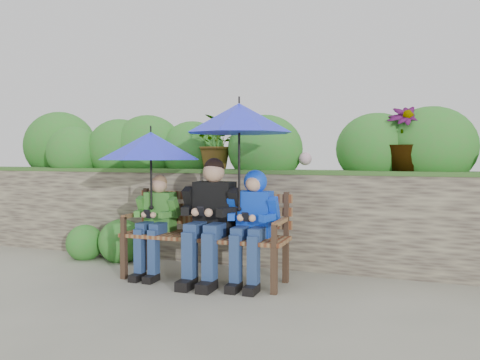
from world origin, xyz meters
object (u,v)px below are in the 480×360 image
(boy_left, at_px, (156,219))
(boy_middle, at_px, (210,214))
(umbrella_left, at_px, (151,146))
(boy_right, at_px, (252,217))
(umbrella_right, at_px, (239,118))
(park_bench, at_px, (207,229))

(boy_left, distance_m, boy_middle, 0.59)
(boy_left, relative_size, umbrella_left, 0.99)
(boy_left, xyz_separation_m, boy_right, (0.99, 0.01, 0.06))
(boy_left, xyz_separation_m, umbrella_right, (0.88, -0.01, 0.96))
(boy_middle, height_order, umbrella_left, umbrella_left)
(boy_middle, bearing_deg, boy_left, 178.33)
(boy_right, bearing_deg, umbrella_left, -178.37)
(boy_left, xyz_separation_m, umbrella_left, (-0.03, -0.02, 0.71))
(boy_right, relative_size, umbrella_left, 1.05)
(park_bench, relative_size, boy_middle, 1.38)
(boy_middle, xyz_separation_m, boy_right, (0.41, 0.02, -0.01))
(boy_middle, bearing_deg, boy_right, 3.27)
(park_bench, height_order, boy_middle, boy_middle)
(umbrella_left, bearing_deg, park_bench, 8.86)
(boy_left, bearing_deg, boy_right, 0.35)
(umbrella_left, bearing_deg, boy_left, 34.02)
(boy_middle, distance_m, umbrella_right, 0.93)
(umbrella_right, bearing_deg, umbrella_left, -179.37)
(boy_middle, distance_m, boy_right, 0.41)
(boy_right, bearing_deg, boy_left, -179.65)
(umbrella_left, distance_m, umbrella_right, 0.94)
(boy_left, bearing_deg, umbrella_right, -0.87)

